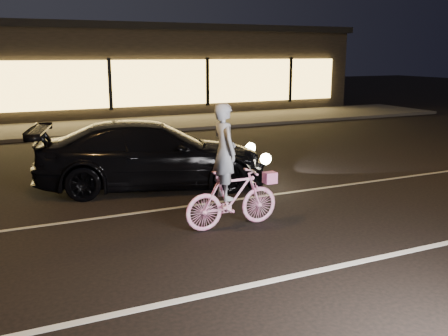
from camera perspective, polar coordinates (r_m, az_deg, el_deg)
name	(u,v)px	position (r m, az deg, el deg)	size (l,w,h in m)	color
ground	(305,228)	(8.60, 9.23, -6.82)	(90.00, 90.00, 0.00)	black
lane_stripe_near	(364,261)	(7.49, 15.73, -10.17)	(60.00, 0.12, 0.01)	silver
lane_stripe_far	(250,198)	(10.23, 2.98, -3.41)	(60.00, 0.10, 0.01)	gray
sidewalk	(122,126)	(20.40, -11.60, 4.76)	(30.00, 4.00, 0.12)	#383533
storefront	(91,68)	(26.06, -14.93, 10.94)	(25.40, 8.42, 4.20)	black
cyclist	(230,184)	(8.32, 0.71, -1.89)	(1.68, 0.58, 2.12)	#F33292
sedan	(152,154)	(11.04, -8.20, 1.54)	(5.33, 3.14, 1.45)	black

